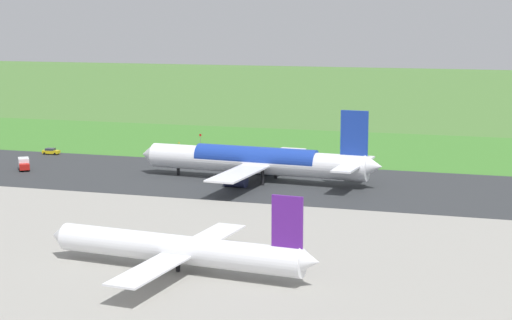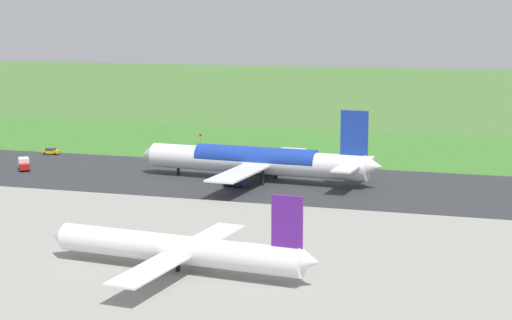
{
  "view_description": "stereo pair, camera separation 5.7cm",
  "coord_description": "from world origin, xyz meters",
  "px_view_note": "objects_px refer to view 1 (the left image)",
  "views": [
    {
      "loc": [
        -62.8,
        169.59,
        34.58
      ],
      "look_at": [
        -10.72,
        0.0,
        4.5
      ],
      "focal_mm": 60.16,
      "sensor_mm": 36.0,
      "label": 1
    },
    {
      "loc": [
        -62.86,
        169.57,
        34.58
      ],
      "look_at": [
        -10.72,
        0.0,
        4.5
      ],
      "focal_mm": 60.16,
      "sensor_mm": 36.0,
      "label": 2
    }
  ],
  "objects_px": {
    "service_truck_baggage": "(24,164)",
    "service_car_followme": "(51,151)",
    "no_stopping_sign": "(200,138)",
    "airliner_main": "(258,161)",
    "airliner_parked_mid": "(179,249)",
    "traffic_cone_orange": "(179,142)"
  },
  "relations": [
    {
      "from": "service_truck_baggage",
      "to": "service_car_followme",
      "type": "xyz_separation_m",
      "value": [
        5.45,
        -21.04,
        -0.56
      ]
    },
    {
      "from": "no_stopping_sign",
      "to": "airliner_main",
      "type": "bearing_deg",
      "value": 123.69
    },
    {
      "from": "airliner_parked_mid",
      "to": "service_truck_baggage",
      "type": "distance_m",
      "value": 88.43
    },
    {
      "from": "airliner_main",
      "to": "service_car_followme",
      "type": "relative_size",
      "value": 12.54
    },
    {
      "from": "service_truck_baggage",
      "to": "airliner_main",
      "type": "bearing_deg",
      "value": -176.92
    },
    {
      "from": "airliner_parked_mid",
      "to": "service_car_followme",
      "type": "bearing_deg",
      "value": -50.52
    },
    {
      "from": "airliner_main",
      "to": "no_stopping_sign",
      "type": "relative_size",
      "value": 18.61
    },
    {
      "from": "airliner_main",
      "to": "service_car_followme",
      "type": "xyz_separation_m",
      "value": [
        59.8,
        -18.12,
        -3.51
      ]
    },
    {
      "from": "airliner_main",
      "to": "traffic_cone_orange",
      "type": "height_order",
      "value": "airliner_main"
    },
    {
      "from": "airliner_parked_mid",
      "to": "traffic_cone_orange",
      "type": "distance_m",
      "value": 118.83
    },
    {
      "from": "airliner_parked_mid",
      "to": "service_car_followme",
      "type": "distance_m",
      "value": 107.67
    },
    {
      "from": "service_car_followme",
      "to": "no_stopping_sign",
      "type": "distance_m",
      "value": 40.09
    },
    {
      "from": "no_stopping_sign",
      "to": "traffic_cone_orange",
      "type": "bearing_deg",
      "value": -2.95
    },
    {
      "from": "service_truck_baggage",
      "to": "airliner_parked_mid",
      "type": "bearing_deg",
      "value": 135.44
    },
    {
      "from": "airliner_main",
      "to": "service_truck_baggage",
      "type": "xyz_separation_m",
      "value": [
        54.35,
        2.92,
        -2.95
      ]
    },
    {
      "from": "airliner_parked_mid",
      "to": "airliner_main",
      "type": "bearing_deg",
      "value": -82.42
    },
    {
      "from": "airliner_main",
      "to": "no_stopping_sign",
      "type": "bearing_deg",
      "value": -56.31
    },
    {
      "from": "service_car_followme",
      "to": "traffic_cone_orange",
      "type": "height_order",
      "value": "service_car_followme"
    },
    {
      "from": "airliner_main",
      "to": "service_car_followme",
      "type": "bearing_deg",
      "value": -16.86
    },
    {
      "from": "traffic_cone_orange",
      "to": "service_truck_baggage",
      "type": "bearing_deg",
      "value": 69.26
    },
    {
      "from": "service_car_followme",
      "to": "no_stopping_sign",
      "type": "xyz_separation_m",
      "value": [
        -29.99,
        -26.59,
        0.87
      ]
    },
    {
      "from": "service_truck_baggage",
      "to": "traffic_cone_orange",
      "type": "height_order",
      "value": "service_truck_baggage"
    }
  ]
}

